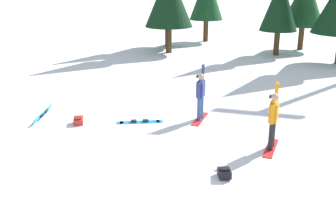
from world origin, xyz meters
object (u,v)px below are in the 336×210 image
snowboarder_background (201,95)px  backpack_black (224,173)px  loose_snowboard_near_left (43,114)px  loose_snowboard_near_right (140,122)px  backpack_red (78,120)px  snowboarder_midground (273,119)px

snowboarder_background → backpack_black: 4.49m
loose_snowboard_near_left → loose_snowboard_near_right: 3.64m
snowboarder_background → backpack_red: (-4.02, -1.66, -0.80)m
loose_snowboard_near_left → backpack_black: 7.63m
backpack_black → backpack_red: size_ratio=1.01×
snowboarder_background → loose_snowboard_near_left: size_ratio=1.05×
snowboarder_midground → backpack_red: snowboarder_midground is taller
backpack_red → snowboarder_background: bearing=22.5°
snowboarder_background → backpack_red: size_ratio=3.60×
loose_snowboard_near_right → backpack_black: 4.78m
loose_snowboard_near_right → loose_snowboard_near_left: bearing=-172.1°
snowboarder_midground → loose_snowboard_near_right: (-4.61, 1.00, -0.94)m
snowboarder_midground → loose_snowboard_near_right: snowboarder_midground is taller
snowboarder_background → backpack_red: 4.43m
snowboarder_midground → backpack_black: snowboarder_midground is taller
backpack_black → backpack_red: 6.08m
loose_snowboard_near_right → backpack_red: size_ratio=3.00×
snowboarder_background → backpack_black: (1.53, -4.14, -0.80)m
loose_snowboard_near_left → backpack_red: (1.58, -0.24, -0.00)m
snowboarder_background → loose_snowboard_near_left: 5.83m
snowboarder_background → loose_snowboard_near_right: size_ratio=1.20×
snowboarder_midground → snowboarder_background: (-2.61, 1.92, -0.02)m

